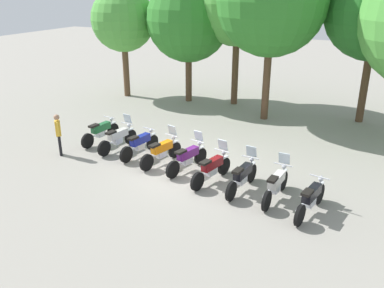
{
  "coord_description": "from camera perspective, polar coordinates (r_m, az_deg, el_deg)",
  "views": [
    {
      "loc": [
        6.02,
        -11.9,
        6.36
      ],
      "look_at": [
        0.0,
        0.5,
        0.9
      ],
      "focal_mm": 38.0,
      "sensor_mm": 36.0,
      "label": 1
    }
  ],
  "objects": [
    {
      "name": "tree_0",
      "position": [
        24.46,
        -9.65,
        16.79
      ],
      "size": [
        3.63,
        3.63,
        6.26
      ],
      "color": "brown",
      "rests_on": "ground_plane"
    },
    {
      "name": "motorcycle_6",
      "position": [
        13.38,
        7.1,
        -4.45
      ],
      "size": [
        0.63,
        2.19,
        1.37
      ],
      "rotation": [
        0.0,
        0.0,
        1.47
      ],
      "color": "black",
      "rests_on": "ground_plane"
    },
    {
      "name": "motorcycle_2",
      "position": [
        16.06,
        -7.31,
        0.04
      ],
      "size": [
        0.69,
        2.18,
        0.99
      ],
      "rotation": [
        0.0,
        0.0,
        1.42
      ],
      "color": "black",
      "rests_on": "ground_plane"
    },
    {
      "name": "ground_plane",
      "position": [
        14.77,
        -0.85,
        -3.89
      ],
      "size": [
        80.0,
        80.0,
        0.0
      ],
      "primitive_type": "plane",
      "color": "gray"
    },
    {
      "name": "tree_3",
      "position": [
        19.91,
        11.16,
        19.14
      ],
      "size": [
        5.12,
        5.12,
        8.2
      ],
      "color": "brown",
      "rests_on": "ground_plane"
    },
    {
      "name": "tree_1",
      "position": [
        22.99,
        -0.49,
        17.05
      ],
      "size": [
        4.58,
        4.58,
        6.83
      ],
      "color": "brown",
      "rests_on": "ground_plane"
    },
    {
      "name": "motorcycle_1",
      "position": [
        16.79,
        -10.32,
        0.88
      ],
      "size": [
        0.67,
        2.18,
        1.37
      ],
      "rotation": [
        0.0,
        0.0,
        1.44
      ],
      "color": "black",
      "rests_on": "ground_plane"
    },
    {
      "name": "motorcycle_7",
      "position": [
        13.02,
        11.73,
        -5.54
      ],
      "size": [
        0.62,
        2.19,
        1.37
      ],
      "rotation": [
        0.0,
        0.0,
        1.5
      ],
      "color": "black",
      "rests_on": "ground_plane"
    },
    {
      "name": "motorcycle_0",
      "position": [
        17.72,
        -12.68,
        1.77
      ],
      "size": [
        0.63,
        2.19,
        0.99
      ],
      "rotation": [
        0.0,
        0.0,
        1.47
      ],
      "color": "black",
      "rests_on": "ground_plane"
    },
    {
      "name": "motorcycle_3",
      "position": [
        15.26,
        -4.26,
        -0.96
      ],
      "size": [
        0.77,
        2.16,
        1.37
      ],
      "rotation": [
        0.0,
        0.0,
        1.35
      ],
      "color": "black",
      "rests_on": "ground_plane"
    },
    {
      "name": "motorcycle_5",
      "position": [
        13.86,
        2.82,
        -3.35
      ],
      "size": [
        0.77,
        2.16,
        1.37
      ],
      "rotation": [
        0.0,
        0.0,
        1.35
      ],
      "color": "black",
      "rests_on": "ground_plane"
    },
    {
      "name": "tree_4",
      "position": [
        20.85,
        24.48,
        16.83
      ],
      "size": [
        4.65,
        4.65,
        7.62
      ],
      "color": "brown",
      "rests_on": "ground_plane"
    },
    {
      "name": "motorcycle_8",
      "position": [
        12.49,
        16.35,
        -7.32
      ],
      "size": [
        0.72,
        2.17,
        0.99
      ],
      "rotation": [
        0.0,
        0.0,
        1.39
      ],
      "color": "black",
      "rests_on": "ground_plane"
    },
    {
      "name": "tree_2",
      "position": [
        22.46,
        6.44,
        19.08
      ],
      "size": [
        4.48,
        4.48,
        7.67
      ],
      "color": "brown",
      "rests_on": "ground_plane"
    },
    {
      "name": "motorcycle_4",
      "position": [
        14.66,
        -0.59,
        -1.87
      ],
      "size": [
        0.79,
        2.15,
        1.37
      ],
      "rotation": [
        0.0,
        0.0,
        1.33
      ],
      "color": "black",
      "rests_on": "ground_plane"
    },
    {
      "name": "person_0",
      "position": [
        16.65,
        -18.26,
        1.65
      ],
      "size": [
        0.34,
        0.33,
        1.68
      ],
      "rotation": [
        0.0,
        0.0,
        0.81
      ],
      "color": "black",
      "rests_on": "ground_plane"
    }
  ]
}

